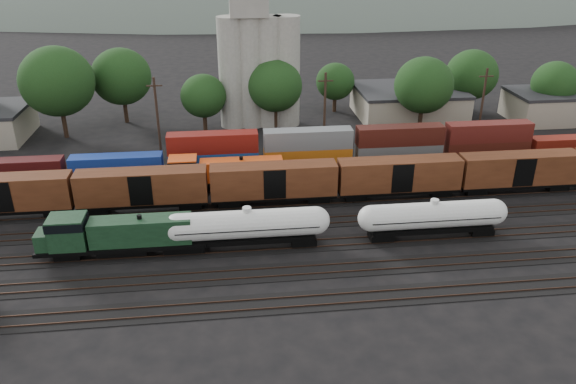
{
  "coord_description": "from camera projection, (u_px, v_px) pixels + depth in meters",
  "views": [
    {
      "loc": [
        -2.39,
        -55.97,
        30.29
      ],
      "look_at": [
        4.3,
        2.0,
        3.0
      ],
      "focal_mm": 35.0,
      "sensor_mm": 36.0,
      "label": 1
    }
  ],
  "objects": [
    {
      "name": "green_locomotive",
      "position": [
        111.0,
        234.0,
        56.38
      ],
      "size": [
        16.81,
        2.97,
        4.45
      ],
      "color": "black",
      "rests_on": "ground"
    },
    {
      "name": "orange_locomotive",
      "position": [
        218.0,
        172.0,
        71.01
      ],
      "size": [
        17.37,
        2.89,
        4.34
      ],
      "color": "black",
      "rests_on": "ground"
    },
    {
      "name": "ground",
      "position": [
        252.0,
        225.0,
        63.45
      ],
      "size": [
        600.0,
        600.0,
        0.0
      ],
      "primitive_type": "plane",
      "color": "black"
    },
    {
      "name": "tracks",
      "position": [
        252.0,
        225.0,
        63.43
      ],
      "size": [
        180.0,
        33.2,
        0.2
      ],
      "color": "black",
      "rests_on": "ground"
    },
    {
      "name": "tree_band",
      "position": [
        189.0,
        85.0,
        90.81
      ],
      "size": [
        161.53,
        20.43,
        14.49
      ],
      "color": "black",
      "rests_on": "ground"
    },
    {
      "name": "tank_car_a",
      "position": [
        247.0,
        226.0,
        57.74
      ],
      "size": [
        17.19,
        3.08,
        4.5
      ],
      "color": "silver",
      "rests_on": "ground"
    },
    {
      "name": "container_wall",
      "position": [
        341.0,
        151.0,
        77.15
      ],
      "size": [
        171.32,
        2.6,
        5.8
      ],
      "color": "black",
      "rests_on": "ground"
    },
    {
      "name": "industrial_sheds",
      "position": [
        279.0,
        111.0,
        94.77
      ],
      "size": [
        119.38,
        17.26,
        5.1
      ],
      "color": "#9E937F",
      "rests_on": "ground"
    },
    {
      "name": "distant_hills",
      "position": [
        270.0,
        32.0,
        308.6
      ],
      "size": [
        860.0,
        286.0,
        130.0
      ],
      "color": "#59665B",
      "rests_on": "ground"
    },
    {
      "name": "boxcar_string",
      "position": [
        274.0,
        181.0,
        66.93
      ],
      "size": [
        138.2,
        2.9,
        4.2
      ],
      "color": "black",
      "rests_on": "ground"
    },
    {
      "name": "tank_car_b",
      "position": [
        433.0,
        217.0,
        59.84
      ],
      "size": [
        16.37,
        2.93,
        4.29
      ],
      "color": "silver",
      "rests_on": "ground"
    },
    {
      "name": "utility_poles",
      "position": [
        242.0,
        115.0,
        80.61
      ],
      "size": [
        122.2,
        0.36,
        12.0
      ],
      "color": "black",
      "rests_on": "ground"
    },
    {
      "name": "grain_silo",
      "position": [
        258.0,
        59.0,
        91.41
      ],
      "size": [
        13.4,
        5.0,
        29.0
      ],
      "color": "#9C9A8F",
      "rests_on": "ground"
    }
  ]
}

